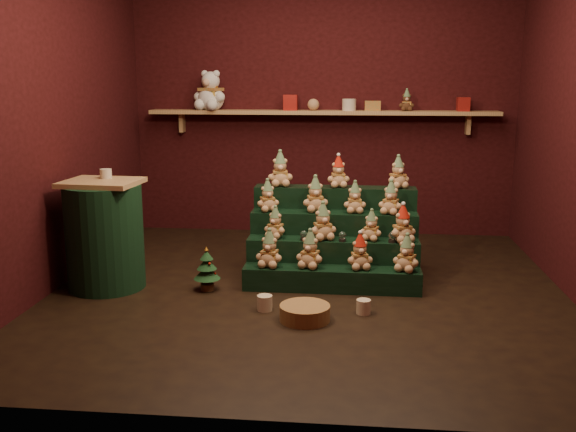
# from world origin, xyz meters

# --- Properties ---
(ground) EXTENTS (4.00, 4.00, 0.00)m
(ground) POSITION_xyz_m (0.00, 0.00, 0.00)
(ground) COLOR black
(ground) RESTS_ON ground
(back_wall) EXTENTS (4.00, 0.10, 2.80)m
(back_wall) POSITION_xyz_m (0.00, 2.05, 1.40)
(back_wall) COLOR black
(back_wall) RESTS_ON ground
(front_wall) EXTENTS (4.00, 0.10, 2.80)m
(front_wall) POSITION_xyz_m (0.00, -2.05, 1.40)
(front_wall) COLOR black
(front_wall) RESTS_ON ground
(left_wall) EXTENTS (0.10, 4.00, 2.80)m
(left_wall) POSITION_xyz_m (-2.05, 0.00, 1.40)
(left_wall) COLOR black
(left_wall) RESTS_ON ground
(back_shelf) EXTENTS (3.60, 0.26, 0.24)m
(back_shelf) POSITION_xyz_m (0.00, 1.87, 1.29)
(back_shelf) COLOR tan
(back_shelf) RESTS_ON ground
(riser_tier_front) EXTENTS (1.40, 0.22, 0.18)m
(riser_tier_front) POSITION_xyz_m (0.18, 0.02, 0.09)
(riser_tier_front) COLOR black
(riser_tier_front) RESTS_ON ground
(riser_tier_midfront) EXTENTS (1.40, 0.22, 0.36)m
(riser_tier_midfront) POSITION_xyz_m (0.18, 0.24, 0.18)
(riser_tier_midfront) COLOR black
(riser_tier_midfront) RESTS_ON ground
(riser_tier_midback) EXTENTS (1.40, 0.22, 0.54)m
(riser_tier_midback) POSITION_xyz_m (0.18, 0.46, 0.27)
(riser_tier_midback) COLOR black
(riser_tier_midback) RESTS_ON ground
(riser_tier_back) EXTENTS (1.40, 0.22, 0.72)m
(riser_tier_back) POSITION_xyz_m (0.18, 0.68, 0.36)
(riser_tier_back) COLOR black
(riser_tier_back) RESTS_ON ground
(teddy_0) EXTENTS (0.24, 0.22, 0.30)m
(teddy_0) POSITION_xyz_m (-0.31, 0.02, 0.33)
(teddy_0) COLOR tan
(teddy_0) RESTS_ON riser_tier_front
(teddy_1) EXTENTS (0.26, 0.25, 0.30)m
(teddy_1) POSITION_xyz_m (0.01, 0.03, 0.33)
(teddy_1) COLOR tan
(teddy_1) RESTS_ON riser_tier_front
(teddy_2) EXTENTS (0.24, 0.22, 0.28)m
(teddy_2) POSITION_xyz_m (0.40, 0.03, 0.32)
(teddy_2) COLOR tan
(teddy_2) RESTS_ON riser_tier_front
(teddy_3) EXTENTS (0.26, 0.25, 0.29)m
(teddy_3) POSITION_xyz_m (0.76, 0.01, 0.32)
(teddy_3) COLOR tan
(teddy_3) RESTS_ON riser_tier_front
(teddy_4) EXTENTS (0.23, 0.22, 0.26)m
(teddy_4) POSITION_xyz_m (-0.29, 0.25, 0.49)
(teddy_4) COLOR tan
(teddy_4) RESTS_ON riser_tier_midfront
(teddy_5) EXTENTS (0.27, 0.26, 0.30)m
(teddy_5) POSITION_xyz_m (0.10, 0.23, 0.51)
(teddy_5) COLOR tan
(teddy_5) RESTS_ON riser_tier_midfront
(teddy_6) EXTENTS (0.22, 0.21, 0.25)m
(teddy_6) POSITION_xyz_m (0.49, 0.25, 0.48)
(teddy_6) COLOR tan
(teddy_6) RESTS_ON riser_tier_midfront
(teddy_7) EXTENTS (0.27, 0.26, 0.30)m
(teddy_7) POSITION_xyz_m (0.74, 0.22, 0.51)
(teddy_7) COLOR tan
(teddy_7) RESTS_ON riser_tier_midfront
(teddy_8) EXTENTS (0.24, 0.23, 0.27)m
(teddy_8) POSITION_xyz_m (-0.38, 0.45, 0.67)
(teddy_8) COLOR tan
(teddy_8) RESTS_ON riser_tier_midback
(teddy_9) EXTENTS (0.25, 0.24, 0.30)m
(teddy_9) POSITION_xyz_m (0.02, 0.48, 0.69)
(teddy_9) COLOR tan
(teddy_9) RESTS_ON riser_tier_midback
(teddy_10) EXTENTS (0.20, 0.18, 0.26)m
(teddy_10) POSITION_xyz_m (0.35, 0.47, 0.67)
(teddy_10) COLOR tan
(teddy_10) RESTS_ON riser_tier_midback
(teddy_11) EXTENTS (0.24, 0.23, 0.28)m
(teddy_11) POSITION_xyz_m (0.65, 0.44, 0.68)
(teddy_11) COLOR tan
(teddy_11) RESTS_ON riser_tier_midback
(teddy_12) EXTENTS (0.25, 0.23, 0.30)m
(teddy_12) POSITION_xyz_m (-0.30, 0.68, 0.87)
(teddy_12) COLOR tan
(teddy_12) RESTS_ON riser_tier_back
(teddy_13) EXTENTS (0.22, 0.20, 0.27)m
(teddy_13) POSITION_xyz_m (0.21, 0.68, 0.85)
(teddy_13) COLOR tan
(teddy_13) RESTS_ON riser_tier_back
(teddy_14) EXTENTS (0.25, 0.24, 0.27)m
(teddy_14) POSITION_xyz_m (0.72, 0.69, 0.86)
(teddy_14) COLOR tan
(teddy_14) RESTS_ON riser_tier_back
(snow_globe_a) EXTENTS (0.06, 0.06, 0.08)m
(snow_globe_a) POSITION_xyz_m (-0.05, 0.18, 0.40)
(snow_globe_a) COLOR black
(snow_globe_a) RESTS_ON riser_tier_midfront
(snow_globe_b) EXTENTS (0.06, 0.06, 0.08)m
(snow_globe_b) POSITION_xyz_m (0.26, 0.18, 0.40)
(snow_globe_b) COLOR black
(snow_globe_b) RESTS_ON riser_tier_midfront
(snow_globe_c) EXTENTS (0.07, 0.07, 0.09)m
(snow_globe_c) POSITION_xyz_m (0.66, 0.18, 0.40)
(snow_globe_c) COLOR black
(snow_globe_c) RESTS_ON riser_tier_midfront
(side_table) EXTENTS (0.61, 0.61, 0.87)m
(side_table) POSITION_xyz_m (-1.61, -0.08, 0.43)
(side_table) COLOR tan
(side_table) RESTS_ON ground
(table_ornament) EXTENTS (0.09, 0.09, 0.07)m
(table_ornament) POSITION_xyz_m (-1.61, 0.02, 0.91)
(table_ornament) COLOR beige
(table_ornament) RESTS_ON side_table
(mini_christmas_tree) EXTENTS (0.21, 0.21, 0.36)m
(mini_christmas_tree) POSITION_xyz_m (-0.80, -0.08, 0.17)
(mini_christmas_tree) COLOR #4D311B
(mini_christmas_tree) RESTS_ON ground
(mug_left) EXTENTS (0.11, 0.11, 0.11)m
(mug_left) POSITION_xyz_m (-0.28, -0.48, 0.06)
(mug_left) COLOR beige
(mug_left) RESTS_ON ground
(mug_right) EXTENTS (0.10, 0.10, 0.10)m
(mug_right) POSITION_xyz_m (0.43, -0.48, 0.05)
(mug_right) COLOR beige
(mug_right) RESTS_ON ground
(wicker_basket) EXTENTS (0.44, 0.44, 0.11)m
(wicker_basket) POSITION_xyz_m (0.02, -0.65, 0.05)
(wicker_basket) COLOR olive
(wicker_basket) RESTS_ON ground
(white_bear) EXTENTS (0.46, 0.43, 0.51)m
(white_bear) POSITION_xyz_m (-1.16, 1.84, 1.58)
(white_bear) COLOR silver
(white_bear) RESTS_ON back_shelf
(brown_bear) EXTENTS (0.16, 0.14, 0.21)m
(brown_bear) POSITION_xyz_m (0.86, 1.84, 1.43)
(brown_bear) COLOR #4E311A
(brown_bear) RESTS_ON back_shelf
(gift_tin_red_a) EXTENTS (0.14, 0.14, 0.16)m
(gift_tin_red_a) POSITION_xyz_m (-0.32, 1.85, 1.40)
(gift_tin_red_a) COLOR maroon
(gift_tin_red_a) RESTS_ON back_shelf
(gift_tin_cream) EXTENTS (0.14, 0.14, 0.12)m
(gift_tin_cream) POSITION_xyz_m (0.28, 1.85, 1.38)
(gift_tin_cream) COLOR beige
(gift_tin_cream) RESTS_ON back_shelf
(gift_tin_red_b) EXTENTS (0.12, 0.12, 0.14)m
(gift_tin_red_b) POSITION_xyz_m (1.43, 1.85, 1.39)
(gift_tin_red_b) COLOR maroon
(gift_tin_red_b) RESTS_ON back_shelf
(shelf_plush_ball) EXTENTS (0.12, 0.12, 0.12)m
(shelf_plush_ball) POSITION_xyz_m (-0.09, 1.85, 1.38)
(shelf_plush_ball) COLOR tan
(shelf_plush_ball) RESTS_ON back_shelf
(scarf_gift_box) EXTENTS (0.16, 0.10, 0.10)m
(scarf_gift_box) POSITION_xyz_m (0.52, 1.85, 1.37)
(scarf_gift_box) COLOR #CB521C
(scarf_gift_box) RESTS_ON back_shelf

